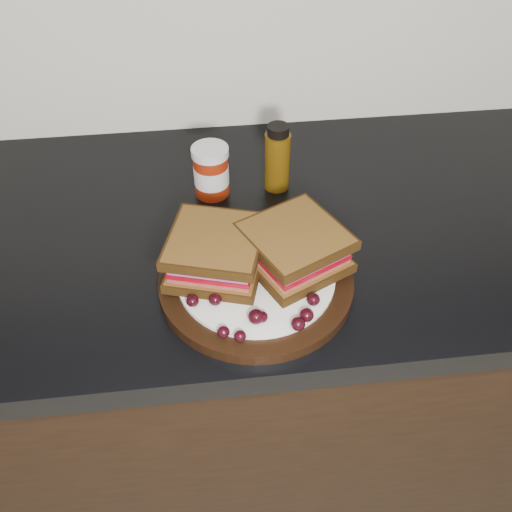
{
  "coord_description": "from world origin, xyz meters",
  "views": [
    {
      "loc": [
        -0.12,
        0.99,
        1.51
      ],
      "look_at": [
        -0.05,
        1.56,
        0.96
      ],
      "focal_mm": 40.0,
      "sensor_mm": 36.0,
      "label": 1
    }
  ],
  "objects_px": {
    "plate": "(256,281)",
    "oil_bottle": "(277,157)",
    "sandwich_left": "(216,252)",
    "condiment_jar": "(211,171)"
  },
  "relations": [
    {
      "from": "plate",
      "to": "sandwich_left",
      "type": "height_order",
      "value": "sandwich_left"
    },
    {
      "from": "condiment_jar",
      "to": "plate",
      "type": "bearing_deg",
      "value": -77.93
    },
    {
      "from": "plate",
      "to": "condiment_jar",
      "type": "relative_size",
      "value": 3.08
    },
    {
      "from": "condiment_jar",
      "to": "oil_bottle",
      "type": "xyz_separation_m",
      "value": [
        0.11,
        0.01,
        0.01
      ]
    },
    {
      "from": "sandwich_left",
      "to": "oil_bottle",
      "type": "bearing_deg",
      "value": 77.45
    },
    {
      "from": "condiment_jar",
      "to": "sandwich_left",
      "type": "bearing_deg",
      "value": -91.49
    },
    {
      "from": "plate",
      "to": "oil_bottle",
      "type": "xyz_separation_m",
      "value": [
        0.06,
        0.23,
        0.05
      ]
    },
    {
      "from": "plate",
      "to": "sandwich_left",
      "type": "bearing_deg",
      "value": 158.83
    },
    {
      "from": "plate",
      "to": "condiment_jar",
      "type": "distance_m",
      "value": 0.24
    },
    {
      "from": "sandwich_left",
      "to": "condiment_jar",
      "type": "xyz_separation_m",
      "value": [
        0.01,
        0.21,
        -0.01
      ]
    }
  ]
}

